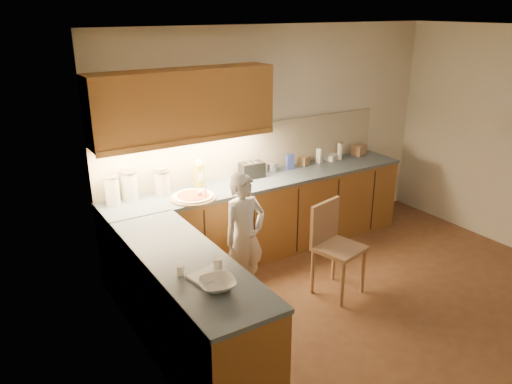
{
  "coord_description": "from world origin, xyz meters",
  "views": [
    {
      "loc": [
        -3.34,
        -2.84,
        2.78
      ],
      "look_at": [
        -0.8,
        1.2,
        1.0
      ],
      "focal_mm": 35.0,
      "sensor_mm": 36.0,
      "label": 1
    }
  ],
  "objects_px": {
    "wooden_chair": "(333,242)",
    "child": "(244,237)",
    "toaster": "(252,170)",
    "pizza_on_board": "(194,197)",
    "oil_jug": "(199,175)"
  },
  "relations": [
    {
      "from": "toaster",
      "to": "child",
      "type": "bearing_deg",
      "value": -121.09
    },
    {
      "from": "child",
      "to": "toaster",
      "type": "bearing_deg",
      "value": 48.21
    },
    {
      "from": "oil_jug",
      "to": "child",
      "type": "bearing_deg",
      "value": -87.06
    },
    {
      "from": "pizza_on_board",
      "to": "oil_jug",
      "type": "bearing_deg",
      "value": 54.26
    },
    {
      "from": "wooden_chair",
      "to": "toaster",
      "type": "height_order",
      "value": "toaster"
    },
    {
      "from": "wooden_chair",
      "to": "oil_jug",
      "type": "height_order",
      "value": "oil_jug"
    },
    {
      "from": "pizza_on_board",
      "to": "toaster",
      "type": "xyz_separation_m",
      "value": [
        0.87,
        0.26,
        0.07
      ]
    },
    {
      "from": "oil_jug",
      "to": "toaster",
      "type": "distance_m",
      "value": 0.66
    },
    {
      "from": "pizza_on_board",
      "to": "child",
      "type": "bearing_deg",
      "value": -66.16
    },
    {
      "from": "wooden_chair",
      "to": "oil_jug",
      "type": "bearing_deg",
      "value": 110.26
    },
    {
      "from": "child",
      "to": "toaster",
      "type": "height_order",
      "value": "child"
    },
    {
      "from": "child",
      "to": "wooden_chair",
      "type": "relative_size",
      "value": 1.37
    },
    {
      "from": "wooden_chair",
      "to": "child",
      "type": "bearing_deg",
      "value": 140.5
    },
    {
      "from": "pizza_on_board",
      "to": "wooden_chair",
      "type": "bearing_deg",
      "value": -42.48
    },
    {
      "from": "child",
      "to": "toaster",
      "type": "xyz_separation_m",
      "value": [
        0.61,
        0.85,
        0.36
      ]
    }
  ]
}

